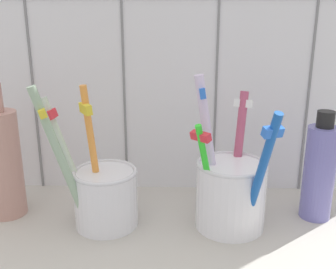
% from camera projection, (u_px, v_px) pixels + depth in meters
% --- Properties ---
extents(counter_slab, '(0.64, 0.22, 0.02)m').
position_uv_depth(counter_slab, '(168.00, 232.00, 0.50)').
color(counter_slab, '#BCB7AD').
rests_on(counter_slab, ground).
extents(tile_wall_back, '(0.64, 0.02, 0.45)m').
position_uv_depth(tile_wall_back, '(170.00, 48.00, 0.55)').
color(tile_wall_back, white).
rests_on(tile_wall_back, ground).
extents(toothbrush_cup_left, '(0.11, 0.09, 0.18)m').
position_uv_depth(toothbrush_cup_left, '(104.00, 192.00, 0.49)').
color(toothbrush_cup_left, white).
rests_on(toothbrush_cup_left, counter_slab).
extents(toothbrush_cup_right, '(0.09, 0.12, 0.19)m').
position_uv_depth(toothbrush_cup_right, '(230.00, 189.00, 0.48)').
color(toothbrush_cup_right, white).
rests_on(toothbrush_cup_right, counter_slab).
extents(ceramic_vase, '(0.05, 0.05, 0.17)m').
position_uv_depth(ceramic_vase, '(2.00, 162.00, 0.50)').
color(ceramic_vase, tan).
rests_on(ceramic_vase, counter_slab).
extents(soap_bottle, '(0.04, 0.04, 0.14)m').
position_uv_depth(soap_bottle, '(319.00, 171.00, 0.50)').
color(soap_bottle, '#716DB9').
rests_on(soap_bottle, counter_slab).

